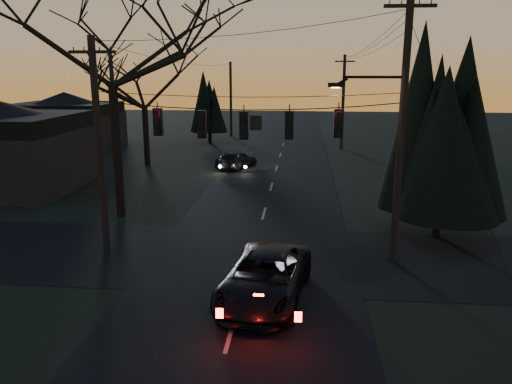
# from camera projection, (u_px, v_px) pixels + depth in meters

# --- Properties ---
(main_road) EXTENTS (8.00, 120.00, 0.02)m
(main_road) POSITION_uv_depth(u_px,v_px,m) (269.00, 195.00, 29.61)
(main_road) COLOR black
(main_road) RESTS_ON ground
(cross_road) EXTENTS (60.00, 7.00, 0.02)m
(cross_road) POSITION_uv_depth(u_px,v_px,m) (252.00, 256.00, 19.95)
(cross_road) COLOR black
(cross_road) RESTS_ON ground
(utility_pole_right) EXTENTS (5.00, 0.30, 10.00)m
(utility_pole_right) POSITION_uv_depth(u_px,v_px,m) (392.00, 261.00, 19.45)
(utility_pole_right) COLOR black
(utility_pole_right) RESTS_ON ground
(utility_pole_left) EXTENTS (1.80, 0.30, 8.50)m
(utility_pole_left) POSITION_uv_depth(u_px,v_px,m) (107.00, 251.00, 20.49)
(utility_pole_left) COLOR black
(utility_pole_left) RESTS_ON ground
(utility_pole_far_r) EXTENTS (1.80, 0.30, 8.50)m
(utility_pole_far_r) POSITION_uv_depth(u_px,v_px,m) (341.00, 149.00, 46.50)
(utility_pole_far_r) COLOR black
(utility_pole_far_r) RESTS_ON ground
(utility_pole_far_l) EXTENTS (0.30, 0.30, 8.00)m
(utility_pole_far_l) POSITION_uv_depth(u_px,v_px,m) (231.00, 136.00, 55.28)
(utility_pole_far_l) COLOR black
(utility_pole_far_l) RESTS_ON ground
(span_signal_assembly) EXTENTS (11.50, 0.44, 1.54)m
(span_signal_assembly) POSITION_uv_depth(u_px,v_px,m) (246.00, 124.00, 18.70)
(span_signal_assembly) COLOR black
(span_signal_assembly) RESTS_ON ground
(bare_tree_left) EXTENTS (11.10, 11.10, 12.93)m
(bare_tree_left) POSITION_uv_depth(u_px,v_px,m) (109.00, 30.00, 23.19)
(bare_tree_left) COLOR black
(bare_tree_left) RESTS_ON ground
(evergreen_right) EXTENTS (4.25, 4.25, 8.41)m
(evergreen_right) POSITION_uv_depth(u_px,v_px,m) (445.00, 129.00, 21.19)
(evergreen_right) COLOR black
(evergreen_right) RESTS_ON ground
(bare_tree_dist) EXTENTS (7.74, 7.74, 8.69)m
(bare_tree_dist) POSITION_uv_depth(u_px,v_px,m) (143.00, 85.00, 37.34)
(bare_tree_dist) COLOR black
(bare_tree_dist) RESTS_ON ground
(evergreen_dist) EXTENTS (3.16, 3.16, 6.52)m
(evergreen_dist) POSITION_uv_depth(u_px,v_px,m) (209.00, 104.00, 49.25)
(evergreen_dist) COLOR black
(evergreen_dist) RESTS_ON ground
(house_left_far) EXTENTS (9.00, 7.00, 5.20)m
(house_left_far) POSITION_uv_depth(u_px,v_px,m) (66.00, 120.00, 46.26)
(house_left_far) COLOR black
(house_left_far) RESTS_ON ground
(suv_near) EXTENTS (3.15, 5.62, 1.48)m
(suv_near) POSITION_uv_depth(u_px,v_px,m) (265.00, 278.00, 16.07)
(suv_near) COLOR black
(suv_near) RESTS_ON ground
(sedan_oncoming_a) EXTENTS (3.11, 4.26, 1.35)m
(sedan_oncoming_a) POSITION_uv_depth(u_px,v_px,m) (236.00, 160.00, 37.15)
(sedan_oncoming_a) COLOR black
(sedan_oncoming_a) RESTS_ON ground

